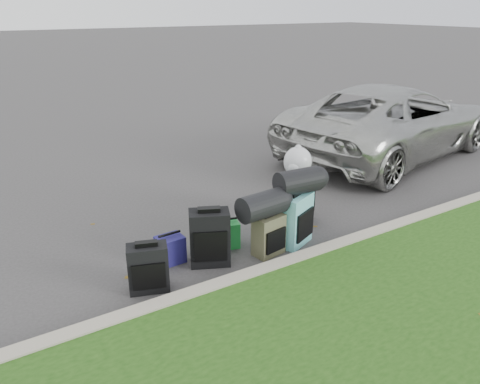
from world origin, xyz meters
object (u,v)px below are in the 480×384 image
suitcase_small_black (148,268)px  tote_navy (170,249)px  suitcase_large_black_left (210,238)px  suitcase_olive (269,235)px  suv (391,120)px  suitcase_teal (295,219)px  tote_green (227,234)px  suitcase_large_black_right (298,198)px

suitcase_small_black → tote_navy: bearing=63.2°
suitcase_large_black_left → suitcase_small_black: bearing=-145.1°
suitcase_olive → suitcase_small_black: bearing=169.6°
suv → suitcase_large_black_left: bearing=99.8°
suv → suitcase_olive: suv is taller
suv → suitcase_olive: (-4.44, -2.09, -0.46)m
suv → suitcase_olive: size_ratio=10.01×
tote_navy → suitcase_teal: bearing=-16.9°
tote_green → tote_navy: size_ratio=1.02×
suitcase_small_black → suv: bearing=38.2°
suitcase_small_black → suitcase_olive: (1.54, -0.03, -0.01)m
suitcase_small_black → tote_navy: 0.61m
suitcase_large_black_left → suitcase_olive: 0.74m
suitcase_small_black → suitcase_large_black_left: (0.82, 0.15, 0.07)m
suitcase_large_black_right → suitcase_olive: bearing=-168.7°
suitcase_large_black_left → suitcase_large_black_right: (1.62, 0.39, 0.01)m
suitcase_large_black_left → suitcase_olive: suitcase_large_black_left is taller
suitcase_olive → suitcase_teal: size_ratio=0.76×
suitcase_small_black → suitcase_teal: size_ratio=0.79×
suv → tote_navy: (-5.54, -1.63, -0.55)m
suitcase_olive → tote_navy: bearing=148.5°
suitcase_small_black → suitcase_olive: size_ratio=1.03×
suv → suitcase_large_black_right: size_ratio=7.41×
suitcase_large_black_left → suitcase_teal: 1.16m
suv → suitcase_small_black: 6.33m
tote_green → suitcase_teal: bearing=-10.2°
suitcase_large_black_right → tote_navy: 2.02m
suv → suitcase_teal: size_ratio=7.62×
suitcase_teal → suv: bearing=4.2°
suitcase_teal → tote_green: suitcase_teal is taller
suv → tote_green: size_ratio=15.26×
suv → tote_green: 5.08m
suitcase_large_black_left → suitcase_olive: size_ratio=1.31×
suitcase_large_black_left → tote_navy: (-0.39, 0.27, -0.17)m
suitcase_small_black → suitcase_teal: (1.97, 0.02, 0.07)m
suitcase_large_black_left → tote_navy: size_ratio=2.03×
suitcase_large_black_left → suitcase_large_black_right: bearing=38.3°
suitcase_small_black → suitcase_large_black_right: bearing=31.6°
suitcase_large_black_left → suitcase_teal: (1.15, -0.13, 0.00)m
suv → suitcase_large_black_right: bearing=102.7°
suv → tote_green: (-4.77, -1.65, -0.54)m
suitcase_large_black_left → suitcase_teal: size_ratio=0.99×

